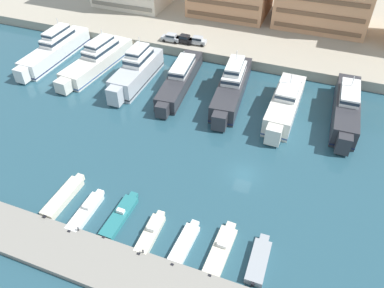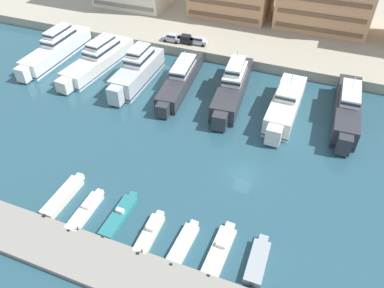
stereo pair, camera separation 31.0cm
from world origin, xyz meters
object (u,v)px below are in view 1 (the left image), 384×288
at_px(yacht_ivory_left, 97,59).
at_px(motorboat_cream_far_left, 64,197).
at_px(yacht_charcoal_center, 232,86).
at_px(motorboat_cream_center_right, 221,250).
at_px(motorboat_white_left, 86,212).
at_px(motorboat_teal_mid_left, 120,216).
at_px(yacht_charcoal_center_left, 180,78).
at_px(car_silver_far_left, 171,37).
at_px(yacht_silver_mid_left, 136,71).
at_px(yacht_ivory_center_right, 285,104).
at_px(yacht_charcoal_mid_right, 346,108).
at_px(car_silver_mid_left, 197,40).
at_px(yacht_white_far_left, 55,49).
at_px(motorboat_cream_center_left, 151,233).
at_px(car_black_left, 184,39).
at_px(motorboat_grey_mid_right, 259,260).
at_px(motorboat_white_center, 184,244).

bearing_deg(yacht_ivory_left, motorboat_cream_far_left, -66.01).
distance_m(yacht_charcoal_center, motorboat_cream_center_right, 34.06).
xyz_separation_m(motorboat_white_left, motorboat_teal_mid_left, (4.55, 1.02, -0.02)).
bearing_deg(motorboat_teal_mid_left, motorboat_cream_far_left, 179.80).
height_order(yacht_charcoal_center_left, car_silver_far_left, yacht_charcoal_center_left).
xyz_separation_m(yacht_silver_mid_left, motorboat_white_left, (8.70, -31.99, -2.12)).
distance_m(yacht_ivory_center_right, yacht_charcoal_mid_right, 10.43).
relative_size(yacht_silver_mid_left, yacht_ivory_center_right, 0.97).
bearing_deg(motorboat_cream_center_right, car_silver_mid_left, 113.49).
bearing_deg(yacht_white_far_left, motorboat_cream_center_left, -41.44).
bearing_deg(motorboat_cream_center_right, yacht_silver_mid_left, 131.17).
distance_m(yacht_ivory_left, yacht_silver_mid_left, 10.47).
relative_size(yacht_silver_mid_left, car_silver_mid_left, 4.39).
bearing_deg(motorboat_white_left, yacht_ivory_center_right, 57.14).
distance_m(yacht_ivory_center_right, motorboat_teal_mid_left, 34.53).
height_order(yacht_ivory_left, yacht_silver_mid_left, yacht_silver_mid_left).
distance_m(car_black_left, car_silver_mid_left, 2.98).
height_order(yacht_charcoal_center, car_black_left, yacht_charcoal_center).
height_order(yacht_silver_mid_left, car_silver_mid_left, yacht_silver_mid_left).
bearing_deg(motorboat_white_left, motorboat_grey_mid_right, 2.43).
xyz_separation_m(yacht_charcoal_center_left, yacht_ivory_center_right, (20.57, -1.93, 0.33)).
bearing_deg(yacht_charcoal_center, car_black_left, 138.08).
relative_size(motorboat_cream_far_left, car_silver_mid_left, 2.00).
bearing_deg(yacht_charcoal_center, motorboat_cream_far_left, -113.72).
bearing_deg(motorboat_cream_far_left, motorboat_white_left, -14.02).
height_order(yacht_silver_mid_left, car_silver_far_left, yacht_silver_mid_left).
xyz_separation_m(motorboat_teal_mid_left, car_silver_mid_left, (-6.30, 46.48, 2.69)).
bearing_deg(motorboat_cream_center_left, yacht_charcoal_mid_right, 58.42).
height_order(yacht_white_far_left, motorboat_grey_mid_right, yacht_white_far_left).
bearing_deg(motorboat_white_center, motorboat_grey_mid_right, 5.85).
height_order(yacht_white_far_left, yacht_charcoal_center_left, yacht_white_far_left).
distance_m(yacht_white_far_left, yacht_ivory_left, 10.63).
bearing_deg(yacht_charcoal_center_left, yacht_silver_mid_left, -169.52).
bearing_deg(yacht_ivory_center_right, car_silver_mid_left, 144.42).
xyz_separation_m(motorboat_grey_mid_right, car_silver_far_left, (-30.85, 45.80, 2.62)).
distance_m(yacht_silver_mid_left, motorboat_cream_center_right, 41.42).
xyz_separation_m(motorboat_cream_center_right, car_silver_far_left, (-26.22, 45.93, 2.71)).
distance_m(yacht_silver_mid_left, motorboat_white_center, 39.27).
distance_m(yacht_ivory_left, yacht_charcoal_mid_right, 49.50).
relative_size(motorboat_cream_center_left, motorboat_white_center, 0.99).
xyz_separation_m(yacht_ivory_left, motorboat_white_left, (18.93, -34.14, -1.62)).
xyz_separation_m(yacht_charcoal_mid_right, motorboat_cream_far_left, (-34.77, -33.05, -1.57)).
distance_m(yacht_silver_mid_left, motorboat_cream_center_left, 36.96).
relative_size(motorboat_cream_far_left, car_black_left, 2.01).
relative_size(yacht_ivory_left, yacht_charcoal_center, 1.02).
distance_m(motorboat_cream_center_right, car_silver_mid_left, 50.93).
xyz_separation_m(car_silver_far_left, car_silver_mid_left, (5.95, 0.72, 0.00)).
bearing_deg(yacht_charcoal_center, motorboat_grey_mid_right, -68.46).
height_order(yacht_charcoal_center_left, motorboat_cream_center_left, yacht_charcoal_center_left).
bearing_deg(yacht_charcoal_mid_right, car_silver_far_left, 161.67).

